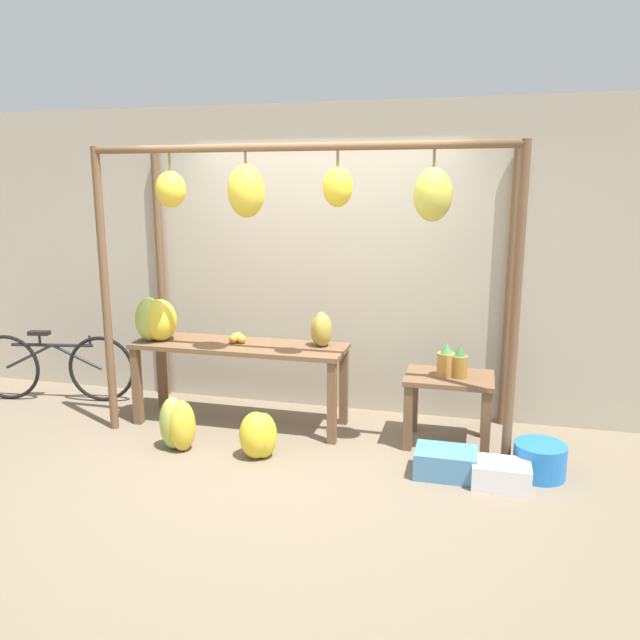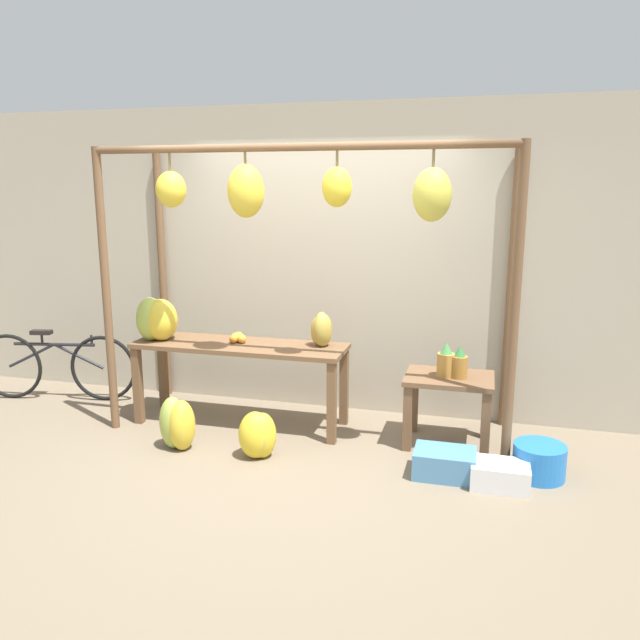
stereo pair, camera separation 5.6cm
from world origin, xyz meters
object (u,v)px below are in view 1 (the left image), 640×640
at_px(pineapple_cluster, 452,362).
at_px(blue_bucket, 540,460).
at_px(banana_pile_ground_left, 177,424).
at_px(orange_pile, 236,338).
at_px(fruit_crate_purple, 501,474).
at_px(fruit_crate_white, 446,463).
at_px(parked_bicycle, 54,367).
at_px(banana_pile_ground_right, 259,435).
at_px(banana_pile_on_table, 158,320).
at_px(papaya_pile, 322,330).

distance_m(pineapple_cluster, blue_bucket, 0.98).
relative_size(banana_pile_ground_left, blue_bucket, 1.15).
height_order(orange_pile, fruit_crate_purple, orange_pile).
xyz_separation_m(orange_pile, blue_bucket, (2.53, -0.46, -0.65)).
height_order(fruit_crate_white, blue_bucket, blue_bucket).
bearing_deg(parked_bicycle, banana_pile_ground_right, -17.67).
distance_m(orange_pile, pineapple_cluster, 1.86).
distance_m(banana_pile_on_table, fruit_crate_white, 2.74).
distance_m(pineapple_cluster, parked_bicycle, 3.84).
xyz_separation_m(pineapple_cluster, fruit_crate_white, (0.01, -0.58, -0.60)).
distance_m(banana_pile_on_table, papaya_pile, 1.46).
relative_size(orange_pile, papaya_pile, 0.52).
bearing_deg(papaya_pile, fruit_crate_white, -32.03).
distance_m(parked_bicycle, fruit_crate_purple, 4.30).
xyz_separation_m(blue_bucket, fruit_crate_purple, (-0.28, -0.23, -0.04)).
bearing_deg(fruit_crate_purple, blue_bucket, 39.95).
height_order(fruit_crate_white, fruit_crate_purple, fruit_crate_white).
bearing_deg(papaya_pile, banana_pile_on_table, -173.55).
distance_m(banana_pile_ground_left, papaya_pile, 1.42).
xyz_separation_m(banana_pile_ground_right, fruit_crate_purple, (1.81, -0.03, -0.09)).
xyz_separation_m(banana_pile_on_table, orange_pile, (0.70, 0.09, -0.14)).
relative_size(banana_pile_on_table, pineapple_cluster, 1.58).
height_order(orange_pile, pineapple_cluster, pineapple_cluster).
relative_size(fruit_crate_white, parked_bicycle, 0.28).
distance_m(banana_pile_ground_right, blue_bucket, 2.10).
xyz_separation_m(banana_pile_on_table, fruit_crate_purple, (2.95, -0.60, -0.83)).
bearing_deg(papaya_pile, blue_bucket, -16.87).
bearing_deg(banana_pile_ground_right, fruit_crate_purple, -0.84).
height_order(blue_bucket, papaya_pile, papaya_pile).
bearing_deg(pineapple_cluster, papaya_pile, 174.01).
bearing_deg(orange_pile, parked_bicycle, 177.12).
height_order(pineapple_cluster, papaya_pile, papaya_pile).
bearing_deg(banana_pile_ground_left, banana_pile_ground_right, 1.52).
distance_m(orange_pile, papaya_pile, 0.76).
relative_size(banana_pile_ground_left, fruit_crate_purple, 1.07).
bearing_deg(orange_pile, pineapple_cluster, -1.27).
height_order(pineapple_cluster, parked_bicycle, pineapple_cluster).
relative_size(banana_pile_ground_left, parked_bicycle, 0.27).
bearing_deg(blue_bucket, banana_pile_ground_right, -174.42).
relative_size(blue_bucket, fruit_crate_purple, 0.94).
xyz_separation_m(banana_pile_on_table, banana_pile_ground_right, (1.13, -0.58, -0.73)).
xyz_separation_m(fruit_crate_white, blue_bucket, (0.66, 0.16, 0.03)).
bearing_deg(banana_pile_ground_right, orange_pile, 123.23).
relative_size(orange_pile, pineapple_cluster, 0.56).
distance_m(orange_pile, fruit_crate_white, 2.08).
height_order(banana_pile_on_table, orange_pile, banana_pile_on_table).
xyz_separation_m(banana_pile_on_table, parked_bicycle, (-1.27, 0.19, -0.57)).
height_order(banana_pile_ground_left, fruit_crate_purple, banana_pile_ground_left).
height_order(orange_pile, banana_pile_ground_right, orange_pile).
distance_m(fruit_crate_white, fruit_crate_purple, 0.39).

